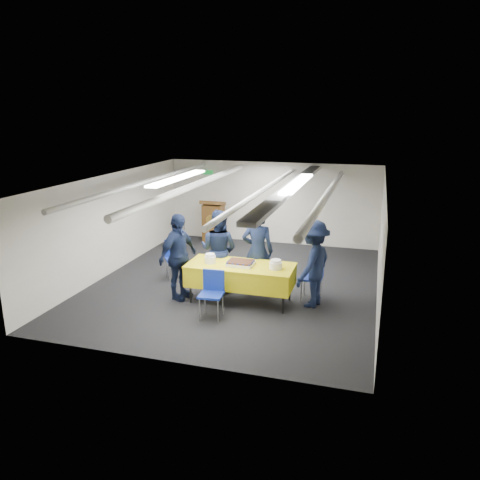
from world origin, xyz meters
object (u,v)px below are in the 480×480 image
sheet_cake (241,263)px  podium (213,221)px  chair_near (212,289)px  sailor_c (178,257)px  sailor_d (313,264)px  serving_table (240,275)px  sailor_a (258,251)px  chair_right (316,274)px  sailor_b (219,250)px  chair_left (174,255)px

sheet_cake → podium: (-2.00, 4.03, -0.20)m
sheet_cake → chair_near: bearing=-111.7°
sailor_c → sailor_d: bearing=-64.0°
serving_table → chair_near: (-0.30, -0.80, -0.03)m
sailor_d → podium: bearing=-121.0°
sheet_cake → sailor_c: bearing=-173.3°
podium → sailor_a: bearing=-57.4°
serving_table → sheet_cake: 0.26m
chair_right → sailor_b: bearing=178.8°
sailor_c → sailor_d: sailor_c is taller
chair_left → sailor_c: size_ratio=0.50×
chair_left → sailor_b: 1.29m
sheet_cake → chair_left: 2.10m
podium → sailor_b: size_ratio=0.73×
sheet_cake → chair_left: (-1.85, 0.97, -0.28)m
sailor_c → sheet_cake: bearing=-65.6°
sailor_b → sailor_d: (2.03, -0.35, -0.01)m
chair_right → chair_left: bearing=172.6°
podium → sailor_c: 4.26m
sheet_cake → sailor_b: sailor_b is taller
sailor_a → sailor_d: bearing=154.3°
chair_near → sailor_d: bearing=31.2°
chair_left → sailor_a: bearing=-9.9°
chair_right → sailor_a: sailor_a is taller
sheet_cake → sailor_b: bearing=137.9°
chair_near → chair_right: size_ratio=1.00×
chair_right → podium: bearing=134.3°
chair_left → sailor_c: (0.60, -1.12, 0.34)m
podium → sailor_b: bearing=-68.6°
serving_table → sailor_c: bearing=-172.1°
sailor_d → chair_left: bearing=-85.5°
sailor_b → sailor_d: 2.06m
serving_table → sailor_d: size_ratio=1.23×
sailor_a → sailor_b: size_ratio=1.04×
sailor_c → serving_table: bearing=-64.4°
chair_right → sailor_b: (-2.06, 0.04, 0.33)m
chair_left → sailor_c: sailor_c is taller
chair_right → sailor_d: (-0.03, -0.31, 0.32)m
sailor_b → sailor_c: size_ratio=0.98×
serving_table → podium: 4.48m
sailor_d → chair_near: bearing=-41.5°
serving_table → sailor_b: 0.91m
podium → chair_right: podium is taller
podium → sailor_a: sailor_a is taller
chair_right → sheet_cake: bearing=-158.6°
chair_near → sheet_cake: bearing=68.3°
serving_table → chair_right: bearing=20.4°
sailor_a → serving_table: bearing=64.0°
chair_near → sailor_c: sailor_c is taller
podium → sailor_c: (0.75, -4.18, 0.26)m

